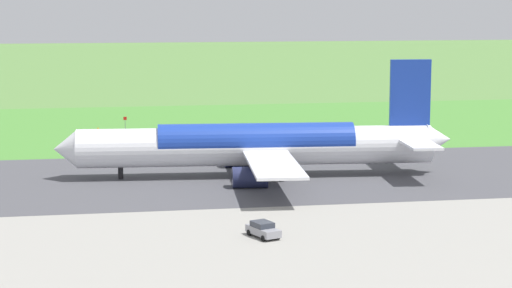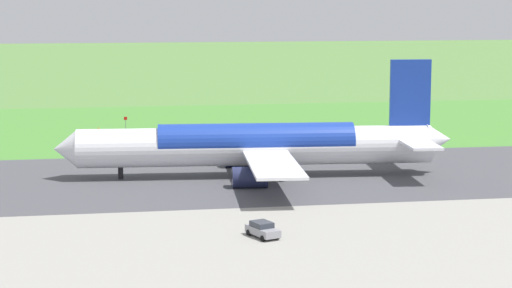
{
  "view_description": "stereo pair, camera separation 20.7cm",
  "coord_description": "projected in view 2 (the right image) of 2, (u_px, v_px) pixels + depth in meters",
  "views": [
    {
      "loc": [
        14.72,
        125.52,
        24.02
      ],
      "look_at": [
        -7.17,
        0.0,
        4.5
      ],
      "focal_mm": 66.95,
      "sensor_mm": 36.0,
      "label": 1
    },
    {
      "loc": [
        14.51,
        125.55,
        24.02
      ],
      "look_at": [
        -7.17,
        0.0,
        4.5
      ],
      "focal_mm": 66.95,
      "sensor_mm": 36.0,
      "label": 2
    }
  ],
  "objects": [
    {
      "name": "airliner_main",
      "position": [
        259.0,
        145.0,
        128.96
      ],
      "size": [
        54.15,
        44.33,
        15.88
      ],
      "color": "white",
      "rests_on": "ground"
    },
    {
      "name": "traffic_cone_orange",
      "position": [
        99.0,
        128.0,
        175.64
      ],
      "size": [
        0.4,
        0.4,
        0.55
      ],
      "primitive_type": "cone",
      "color": "orange",
      "rests_on": "ground"
    },
    {
      "name": "no_stopping_sign",
      "position": [
        126.0,
        122.0,
        176.02
      ],
      "size": [
        0.6,
        0.1,
        2.36
      ],
      "color": "slate",
      "rests_on": "ground"
    },
    {
      "name": "service_car_followme",
      "position": [
        263.0,
        229.0,
        96.54
      ],
      "size": [
        3.19,
        4.57,
        1.62
      ],
      "color": "gray",
      "rests_on": "ground"
    },
    {
      "name": "ground_plane",
      "position": [
        204.0,
        178.0,
        128.37
      ],
      "size": [
        800.0,
        800.0,
        0.0
      ],
      "primitive_type": "plane",
      "color": "#547F3D"
    },
    {
      "name": "runway_asphalt",
      "position": [
        204.0,
        178.0,
        128.37
      ],
      "size": [
        600.0,
        38.48,
        0.06
      ],
      "primitive_type": "cube",
      "color": "#47474C",
      "rests_on": "ground"
    },
    {
      "name": "grass_verge_foreground",
      "position": [
        173.0,
        130.0,
        174.92
      ],
      "size": [
        600.0,
        80.0,
        0.04
      ],
      "primitive_type": "cube",
      "color": "#478534",
      "rests_on": "ground"
    }
  ]
}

